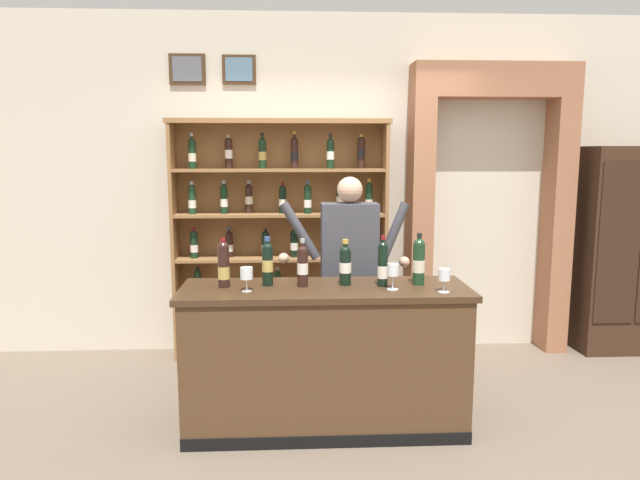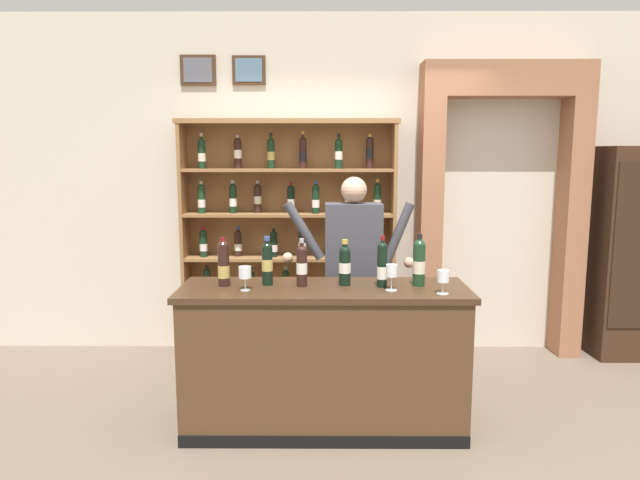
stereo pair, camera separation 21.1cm
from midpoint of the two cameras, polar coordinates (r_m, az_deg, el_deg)
ground_plane at (r=4.08m, az=3.68°, el=-17.89°), size 14.00×14.00×0.02m
back_wall at (r=5.33m, az=2.78°, el=5.36°), size 12.00×0.19×3.01m
wine_shelf at (r=5.14m, az=-1.90°, el=0.69°), size 1.90×0.31×2.09m
archway_doorway at (r=5.46m, az=18.14°, el=4.28°), size 1.44×0.45×2.57m
tasting_counter at (r=3.88m, az=1.97°, el=-11.50°), size 1.86×0.61×0.95m
shopkeeper at (r=4.38m, az=4.65°, el=-1.92°), size 0.99×0.22×1.63m
tasting_bottle_prosecco at (r=3.78m, az=-7.88°, el=-2.30°), size 0.08×0.08×0.32m
tasting_bottle_grappa at (r=3.78m, az=-3.62°, el=-2.15°), size 0.07×0.07×0.32m
tasting_bottle_super_tuscan at (r=3.73m, az=-0.19°, el=-2.44°), size 0.07×0.07×0.31m
tasting_bottle_rosso at (r=3.78m, az=4.05°, el=-2.37°), size 0.08×0.08×0.30m
tasting_bottle_chianti at (r=3.75m, az=7.73°, el=-2.41°), size 0.07×0.07×0.33m
tasting_bottle_riserva at (r=3.82m, az=11.27°, el=-2.13°), size 0.08×0.08×0.34m
wine_glass_spare at (r=3.67m, az=8.68°, el=-3.17°), size 0.07×0.07×0.17m
wine_glass_right at (r=3.65m, az=-5.74°, el=-3.25°), size 0.08×0.08×0.15m
wine_glass_center at (r=3.64m, az=13.62°, el=-3.63°), size 0.07×0.07×0.15m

